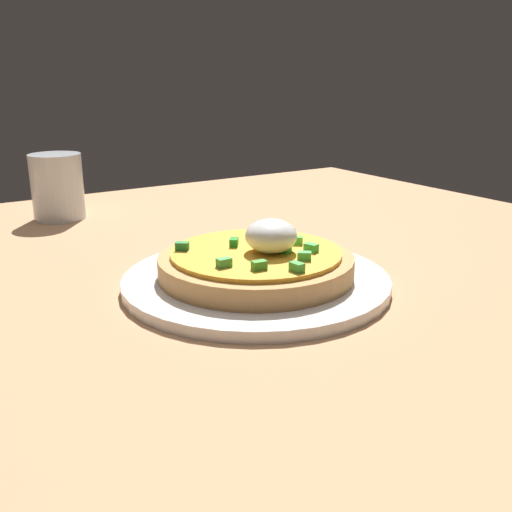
% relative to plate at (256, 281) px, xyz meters
% --- Properties ---
extents(dining_table, '(1.21, 0.89, 0.03)m').
position_rel_plate_xyz_m(dining_table, '(-0.05, 0.10, -0.02)').
color(dining_table, tan).
rests_on(dining_table, ground).
extents(plate, '(0.26, 0.26, 0.01)m').
position_rel_plate_xyz_m(plate, '(0.00, 0.00, 0.00)').
color(plate, white).
rests_on(plate, dining_table).
extents(pizza, '(0.19, 0.19, 0.06)m').
position_rel_plate_xyz_m(pizza, '(0.00, -0.00, 0.02)').
color(pizza, tan).
rests_on(pizza, plate).
extents(cup_near, '(0.07, 0.07, 0.09)m').
position_rel_plate_xyz_m(cup_near, '(-0.09, 0.39, 0.04)').
color(cup_near, silver).
rests_on(cup_near, dining_table).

